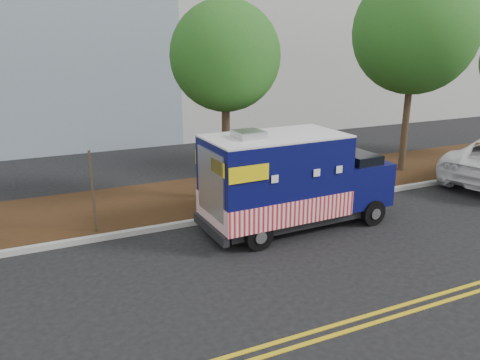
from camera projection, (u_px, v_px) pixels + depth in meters
name	position (u px, v px, depth m)	size (l,w,h in m)	color
ground	(250.00, 236.00, 12.81)	(120.00, 120.00, 0.00)	black
curb	(230.00, 216.00, 14.01)	(120.00, 0.18, 0.15)	#9E9E99
mulch_strip	(205.00, 196.00, 15.83)	(120.00, 4.00, 0.15)	black
centerline_near	(351.00, 320.00, 8.93)	(120.00, 0.10, 0.01)	gold
centerline_far	(360.00, 327.00, 8.72)	(120.00, 0.10, 0.01)	gold
tree_b	(225.00, 57.00, 14.10)	(3.35, 3.35, 6.35)	#38281C
tree_c	(415.00, 32.00, 17.23)	(4.59, 4.59, 7.73)	#38281C
sign_post	(93.00, 194.00, 12.44)	(0.06, 0.06, 2.40)	#473828
food_truck	(289.00, 183.00, 13.00)	(5.60, 2.27, 2.91)	black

